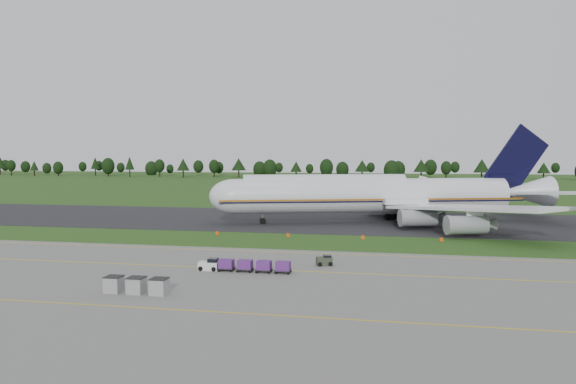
% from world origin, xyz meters
% --- Properties ---
extents(ground, '(600.00, 600.00, 0.00)m').
position_xyz_m(ground, '(0.00, 0.00, 0.00)').
color(ground, '#234514').
rests_on(ground, ground).
extents(apron, '(300.00, 52.00, 0.06)m').
position_xyz_m(apron, '(0.00, -34.00, 0.03)').
color(apron, slate).
rests_on(apron, ground).
extents(taxiway, '(300.00, 40.00, 0.08)m').
position_xyz_m(taxiway, '(0.00, 28.00, 0.04)').
color(taxiway, black).
rests_on(taxiway, ground).
extents(apron_markings, '(300.00, 30.20, 0.01)m').
position_xyz_m(apron_markings, '(0.00, -26.98, 0.06)').
color(apron_markings, gold).
rests_on(apron_markings, apron).
extents(tree_line, '(527.28, 23.29, 11.81)m').
position_xyz_m(tree_line, '(17.89, 219.35, 6.20)').
color(tree_line, black).
rests_on(tree_line, ground).
extents(aircraft, '(70.01, 65.58, 19.75)m').
position_xyz_m(aircraft, '(17.44, 26.61, 5.64)').
color(aircraft, silver).
rests_on(aircraft, ground).
extents(baggage_train, '(11.02, 1.41, 1.36)m').
position_xyz_m(baggage_train, '(3.78, -23.51, 0.78)').
color(baggage_train, silver).
rests_on(baggage_train, apron).
extents(utility_cart, '(2.16, 1.72, 1.03)m').
position_xyz_m(utility_cart, '(12.62, -18.16, 0.56)').
color(utility_cart, '#2F3827').
rests_on(utility_cart, apron).
extents(uld_row, '(6.44, 1.64, 1.62)m').
position_xyz_m(uld_row, '(-3.76, -35.37, 0.87)').
color(uld_row, gray).
rests_on(uld_row, apron).
extents(edge_markers, '(37.23, 0.30, 0.60)m').
position_xyz_m(edge_markers, '(9.85, 4.21, 0.27)').
color(edge_markers, '#F94B07').
rests_on(edge_markers, ground).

